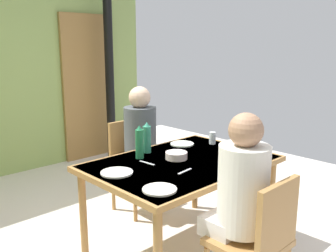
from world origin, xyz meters
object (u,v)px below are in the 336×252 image
object	(u,v)px
chair_near_diner	(259,239)
chair_far_diner	(133,160)
serving_bowl_center	(176,155)
person_near_diner	(241,186)
water_bottle_green_far	(147,138)
water_bottle_green_near	(140,143)
dining_table	(182,169)
person_far_diner	(141,134)

from	to	relation	value
chair_near_diner	chair_far_diner	distance (m)	1.73
serving_bowl_center	person_near_diner	bearing A→B (deg)	-106.94
serving_bowl_center	water_bottle_green_far	bearing A→B (deg)	99.97
water_bottle_green_near	water_bottle_green_far	bearing A→B (deg)	28.90
person_near_diner	water_bottle_green_near	bearing A→B (deg)	87.59
water_bottle_green_near	water_bottle_green_far	distance (m)	0.16
water_bottle_green_far	dining_table	bearing A→B (deg)	-83.35
person_near_diner	serving_bowl_center	world-z (taller)	person_near_diner
person_far_diner	serving_bowl_center	distance (m)	0.66
chair_near_diner	water_bottle_green_near	xyz separation A→B (m)	(0.04, 1.12, 0.35)
chair_near_diner	person_far_diner	size ratio (longest dim) A/B	1.13
chair_far_diner	water_bottle_green_near	xyz separation A→B (m)	(-0.37, -0.56, 0.35)
dining_table	water_bottle_green_far	xyz separation A→B (m)	(-0.04, 0.36, 0.19)
dining_table	person_near_diner	distance (m)	0.75
water_bottle_green_near	serving_bowl_center	bearing A→B (deg)	-47.65
chair_far_diner	person_far_diner	world-z (taller)	person_far_diner
water_bottle_green_near	dining_table	bearing A→B (deg)	-56.55
chair_far_diner	serving_bowl_center	distance (m)	0.83
person_far_diner	water_bottle_green_near	xyz separation A→B (m)	(-0.37, -0.43, 0.06)
person_near_diner	serving_bowl_center	distance (m)	0.80
dining_table	water_bottle_green_far	size ratio (longest dim) A/B	5.44
dining_table	water_bottle_green_near	distance (m)	0.38
dining_table	serving_bowl_center	distance (m)	0.12
chair_near_diner	serving_bowl_center	size ratio (longest dim) A/B	5.12
chair_far_diner	serving_bowl_center	bearing A→B (deg)	77.24
water_bottle_green_far	serving_bowl_center	bearing A→B (deg)	-80.03
chair_near_diner	person_near_diner	xyz separation A→B (m)	(-0.00, 0.14, 0.28)
chair_far_diner	person_far_diner	bearing A→B (deg)	90.00
serving_bowl_center	water_bottle_green_near	bearing A→B (deg)	132.35
dining_table	chair_far_diner	distance (m)	0.87
person_far_diner	water_bottle_green_far	world-z (taller)	person_far_diner
dining_table	serving_bowl_center	bearing A→B (deg)	81.88
dining_table	chair_far_diner	world-z (taller)	chair_far_diner
dining_table	chair_far_diner	bearing A→B (deg)	77.60
person_far_diner	water_bottle_green_far	distance (m)	0.42
chair_far_diner	serving_bowl_center	xyz separation A→B (m)	(-0.18, -0.77, 0.25)
person_far_diner	person_near_diner	bearing A→B (deg)	73.77
chair_near_diner	dining_table	bearing A→B (deg)	75.01
dining_table	chair_near_diner	xyz separation A→B (m)	(-0.22, -0.84, -0.16)
chair_near_diner	person_far_diner	xyz separation A→B (m)	(0.41, 1.54, 0.28)
person_near_diner	serving_bowl_center	xyz separation A→B (m)	(0.23, 0.77, -0.03)
person_near_diner	person_far_diner	size ratio (longest dim) A/B	1.00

